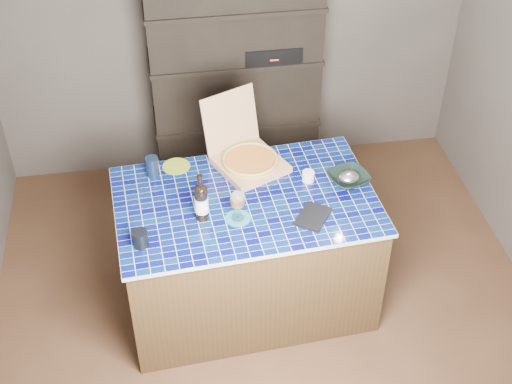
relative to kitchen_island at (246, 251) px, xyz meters
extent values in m
plane|color=brown|center=(0.12, -0.20, -0.42)|extent=(3.50, 3.50, 0.00)
plane|color=#554F49|center=(0.12, 1.55, 0.83)|extent=(3.50, 0.00, 3.50)
cube|color=black|center=(0.12, 1.33, 0.48)|extent=(1.20, 0.40, 1.80)
cube|color=black|center=(0.37, 1.28, 0.71)|extent=(0.40, 0.32, 0.12)
cube|color=#442F1B|center=(0.00, 0.00, -0.01)|extent=(1.54, 1.03, 0.81)
cube|color=#05074C|center=(0.00, 0.00, 0.40)|extent=(1.58, 1.06, 0.03)
cube|color=tan|center=(0.07, 0.30, 0.44)|extent=(0.50, 0.50, 0.04)
cube|color=tan|center=(-0.02, 0.51, 0.64)|extent=(0.38, 0.23, 0.37)
cylinder|color=#AC8E47|center=(0.07, 0.30, 0.46)|extent=(0.35, 0.35, 0.01)
cylinder|color=maroon|center=(0.07, 0.30, 0.48)|extent=(0.30, 0.30, 0.01)
torus|color=#AC8E47|center=(0.07, 0.30, 0.48)|extent=(0.35, 0.35, 0.02)
cylinder|color=black|center=(-0.27, -0.12, 0.52)|extent=(0.08, 0.08, 0.21)
ellipsoid|color=black|center=(-0.27, -0.12, 0.63)|extent=(0.08, 0.08, 0.04)
cylinder|color=black|center=(-0.27, -0.12, 0.68)|extent=(0.03, 0.03, 0.09)
cylinder|color=white|center=(-0.27, -0.12, 0.51)|extent=(0.08, 0.08, 0.10)
cylinder|color=#44B1E8|center=(-0.27, -0.12, 0.48)|extent=(0.08, 0.08, 0.01)
cylinder|color=#44B1E8|center=(-0.27, -0.12, 0.56)|extent=(0.08, 0.08, 0.01)
cylinder|color=teal|center=(-0.07, -0.16, 0.42)|extent=(0.15, 0.15, 0.01)
cylinder|color=white|center=(-0.07, -0.16, 0.43)|extent=(0.07, 0.07, 0.01)
cylinder|color=white|center=(-0.07, -0.16, 0.47)|extent=(0.01, 0.01, 0.08)
ellipsoid|color=white|center=(-0.07, -0.16, 0.56)|extent=(0.09, 0.09, 0.12)
cylinder|color=orange|center=(-0.07, -0.16, 0.55)|extent=(0.07, 0.07, 0.05)
cylinder|color=white|center=(-0.07, -0.16, 0.58)|extent=(0.07, 0.07, 0.02)
cylinder|color=black|center=(-0.62, -0.29, 0.47)|extent=(0.09, 0.09, 0.10)
cube|color=black|center=(0.35, -0.22, 0.43)|extent=(0.25, 0.27, 0.02)
imported|color=black|center=(0.64, 0.06, 0.45)|extent=(0.30, 0.30, 0.06)
ellipsoid|color=#B8B5C2|center=(0.64, 0.06, 0.46)|extent=(0.13, 0.11, 0.06)
cylinder|color=white|center=(0.40, 0.12, 0.45)|extent=(0.07, 0.07, 0.06)
cylinder|color=black|center=(-0.52, 0.32, 0.48)|extent=(0.08, 0.08, 0.13)
cylinder|color=#86A122|center=(-0.38, 0.38, 0.42)|extent=(0.17, 0.17, 0.01)
camera|label=1|loc=(-0.44, -3.16, 3.10)|focal=50.00mm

